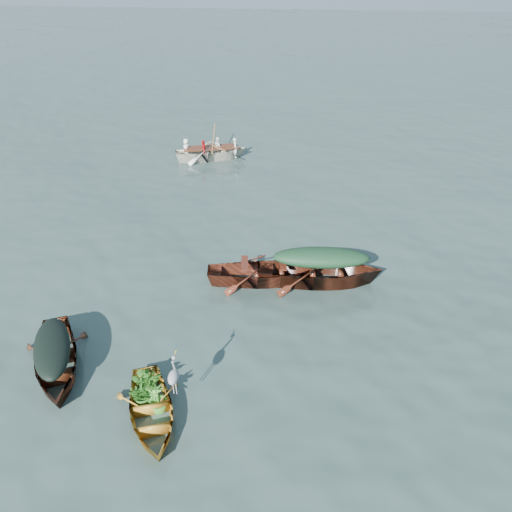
{
  "coord_description": "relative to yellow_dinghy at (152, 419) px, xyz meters",
  "views": [
    {
      "loc": [
        1.74,
        -11.29,
        8.5
      ],
      "look_at": [
        0.28,
        1.27,
        0.5
      ],
      "focal_mm": 35.0,
      "sensor_mm": 36.0,
      "label": 1
    }
  ],
  "objects": [
    {
      "name": "ground",
      "position": [
        1.24,
        4.58,
        0.0
      ],
      "size": [
        140.0,
        140.0,
        0.0
      ],
      "primitive_type": "plane",
      "color": "#354A43",
      "rests_on": "ground"
    },
    {
      "name": "yellow_dinghy",
      "position": [
        0.0,
        0.0,
        0.0
      ],
      "size": [
        2.49,
        3.43,
        0.85
      ],
      "primitive_type": "imported",
      "rotation": [
        0.0,
        0.0,
        0.4
      ],
      "color": "#C28425",
      "rests_on": "ground"
    },
    {
      "name": "dark_covered_boat",
      "position": [
        -2.61,
        1.16,
        0.0
      ],
      "size": [
        3.03,
        4.19,
        1.0
      ],
      "primitive_type": "imported",
      "rotation": [
        0.0,
        0.0,
        0.45
      ],
      "color": "#4D2B12",
      "rests_on": "ground"
    },
    {
      "name": "green_tarp_boat",
      "position": [
        3.44,
        5.38,
        0.0
      ],
      "size": [
        5.14,
        1.98,
        1.21
      ],
      "primitive_type": "imported",
      "rotation": [
        0.0,
        0.0,
        1.65
      ],
      "color": "#452110",
      "rests_on": "ground"
    },
    {
      "name": "open_wooden_boat",
      "position": [
        1.81,
        5.25,
        0.0
      ],
      "size": [
        4.68,
        2.01,
        1.07
      ],
      "primitive_type": "imported",
      "rotation": [
        0.0,
        0.0,
        1.71
      ],
      "color": "maroon",
      "rests_on": "ground"
    },
    {
      "name": "rowed_boat",
      "position": [
        -1.56,
        14.65,
        0.0
      ],
      "size": [
        4.7,
        2.61,
        1.08
      ],
      "primitive_type": "imported",
      "rotation": [
        0.0,
        0.0,
        1.87
      ],
      "color": "white",
      "rests_on": "ground"
    },
    {
      "name": "dark_tarp_cover",
      "position": [
        -2.61,
        1.16,
        0.7
      ],
      "size": [
        1.67,
        2.31,
        0.4
      ],
      "primitive_type": "ellipsoid",
      "rotation": [
        0.0,
        0.0,
        0.45
      ],
      "color": "black",
      "rests_on": "dark_covered_boat"
    },
    {
      "name": "green_tarp_cover",
      "position": [
        3.44,
        5.38,
        0.87
      ],
      "size": [
        2.83,
        1.09,
        0.52
      ],
      "primitive_type": "ellipsoid",
      "rotation": [
        0.0,
        0.0,
        1.65
      ],
      "color": "#15341C",
      "rests_on": "green_tarp_boat"
    },
    {
      "name": "thwart_benches",
      "position": [
        1.81,
        5.25,
        0.55
      ],
      "size": [
        2.36,
        1.14,
        0.04
      ],
      "primitive_type": null,
      "rotation": [
        0.0,
        0.0,
        1.71
      ],
      "color": "#441A10",
      "rests_on": "open_wooden_boat"
    },
    {
      "name": "heron",
      "position": [
        0.49,
        0.26,
        0.88
      ],
      "size": [
        0.41,
        0.48,
        0.92
      ],
      "primitive_type": null,
      "rotation": [
        0.0,
        0.0,
        0.4
      ],
      "color": "#9A9DA2",
      "rests_on": "yellow_dinghy"
    },
    {
      "name": "dinghy_weeds",
      "position": [
        -0.19,
        0.52,
        0.72
      ],
      "size": [
        1.0,
        1.1,
        0.6
      ],
      "primitive_type": "imported",
      "rotation": [
        0.0,
        0.0,
        0.4
      ],
      "color": "#2E6E1C",
      "rests_on": "yellow_dinghy"
    },
    {
      "name": "rowers",
      "position": [
        -1.56,
        14.65,
        0.92
      ],
      "size": [
        3.37,
        2.09,
        0.76
      ],
      "primitive_type": "imported",
      "rotation": [
        0.0,
        0.0,
        1.87
      ],
      "color": "silver",
      "rests_on": "rowed_boat"
    },
    {
      "name": "oars",
      "position": [
        -1.56,
        14.65,
        0.57
      ],
      "size": [
        1.34,
        2.66,
        0.06
      ],
      "primitive_type": null,
      "rotation": [
        0.0,
        0.0,
        1.87
      ],
      "color": "#A5703E",
      "rests_on": "rowed_boat"
    }
  ]
}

